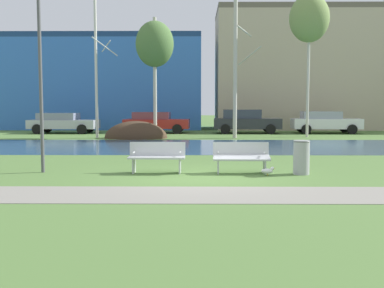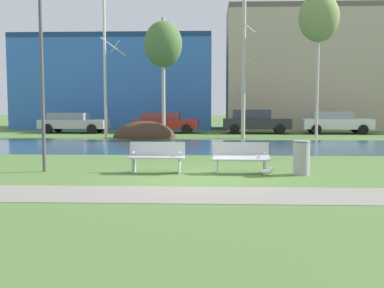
{
  "view_description": "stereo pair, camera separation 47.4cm",
  "coord_description": "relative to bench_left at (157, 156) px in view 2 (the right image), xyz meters",
  "views": [
    {
      "loc": [
        -0.08,
        -12.37,
        1.96
      ],
      "look_at": [
        -0.2,
        1.2,
        0.8
      ],
      "focal_mm": 43.78,
      "sensor_mm": 36.0,
      "label": 1
    },
    {
      "loc": [
        0.39,
        -12.35,
        1.96
      ],
      "look_at": [
        -0.2,
        1.2,
        0.8
      ],
      "focal_mm": 43.78,
      "sensor_mm": 36.0,
      "label": 2
    }
  ],
  "objects": [
    {
      "name": "ground_plane",
      "position": [
        1.2,
        9.17,
        -0.47
      ],
      "size": [
        120.0,
        120.0,
        0.0
      ],
      "primitive_type": "plane",
      "color": "#517538"
    },
    {
      "name": "parked_van_nearest_silver",
      "position": [
        -7.89,
        18.2,
        0.26
      ],
      "size": [
        4.59,
        2.23,
        1.36
      ],
      "color": "#B2B5BC",
      "rests_on": "ground"
    },
    {
      "name": "birch_center_left",
      "position": [
        3.38,
        13.83,
        3.75
      ],
      "size": [
        1.59,
        2.37,
        8.34
      ],
      "color": "#BCB7A8",
      "rests_on": "ground"
    },
    {
      "name": "streetlamp",
      "position": [
        -3.29,
        0.08,
        3.36
      ],
      "size": [
        0.32,
        0.32,
        5.81
      ],
      "color": "#4C4C51",
      "rests_on": "ground"
    },
    {
      "name": "bench_right",
      "position": [
        2.4,
        0.0,
        0.0
      ],
      "size": [
        1.61,
        0.6,
        0.87
      ],
      "color": "#B2B5B7",
      "rests_on": "ground"
    },
    {
      "name": "building_beige_block",
      "position": [
        9.31,
        24.34,
        4.18
      ],
      "size": [
        13.16,
        6.18,
        9.31
      ],
      "color": "#BCAD8E",
      "rests_on": "ground"
    },
    {
      "name": "river_band",
      "position": [
        1.2,
        8.49,
        -0.47
      ],
      "size": [
        80.0,
        7.71,
        0.01
      ],
      "primitive_type": "cube",
      "color": "#33516B",
      "rests_on": "ground"
    },
    {
      "name": "bench_left",
      "position": [
        0.0,
        0.0,
        0.0
      ],
      "size": [
        1.61,
        0.6,
        0.87
      ],
      "color": "#B2B5B7",
      "rests_on": "ground"
    },
    {
      "name": "parked_wagon_fourth_white",
      "position": [
        9.74,
        18.26,
        0.31
      ],
      "size": [
        4.55,
        2.26,
        1.48
      ],
      "color": "silver",
      "rests_on": "ground"
    },
    {
      "name": "soil_mound",
      "position": [
        -2.35,
        13.64,
        -0.47
      ],
      "size": [
        3.61,
        2.53,
        1.97
      ],
      "primitive_type": "ellipsoid",
      "color": "#423021",
      "rests_on": "ground"
    },
    {
      "name": "paved_path_strip",
      "position": [
        1.2,
        -3.22,
        -0.47
      ],
      "size": [
        60.0,
        1.91,
        0.01
      ],
      "primitive_type": "cube",
      "color": "gray",
      "rests_on": "ground"
    },
    {
      "name": "birch_far_left",
      "position": [
        -4.58,
        13.69,
        4.17
      ],
      "size": [
        1.36,
        2.15,
        9.24
      ],
      "color": "beige",
      "rests_on": "ground"
    },
    {
      "name": "parked_hatch_third_dark",
      "position": [
        4.45,
        18.3,
        0.36
      ],
      "size": [
        4.55,
        2.21,
        1.59
      ],
      "color": "#282B30",
      "rests_on": "ground"
    },
    {
      "name": "parked_sedan_second_red",
      "position": [
        -1.65,
        18.48,
        0.29
      ],
      "size": [
        4.46,
        2.11,
        1.42
      ],
      "color": "maroon",
      "rests_on": "ground"
    },
    {
      "name": "birch_left",
      "position": [
        -1.31,
        14.47,
        4.94
      ],
      "size": [
        2.23,
        2.23,
        6.99
      ],
      "color": "#BCB7A8",
      "rests_on": "ground"
    },
    {
      "name": "building_blue_store",
      "position": [
        -6.21,
        25.26,
        3.19
      ],
      "size": [
        15.38,
        7.25,
        7.32
      ],
      "color": "#3870C6",
      "rests_on": "ground"
    },
    {
      "name": "seagull",
      "position": [
        3.09,
        -0.45,
        -0.34
      ],
      "size": [
        0.39,
        0.14,
        0.24
      ],
      "color": "white",
      "rests_on": "ground"
    },
    {
      "name": "trash_bin",
      "position": [
        4.05,
        -0.22,
        0.02
      ],
      "size": [
        0.48,
        0.48,
        0.95
      ],
      "color": "#999B9E",
      "rests_on": "ground"
    },
    {
      "name": "birch_center",
      "position": [
        7.73,
        14.72,
        6.45
      ],
      "size": [
        2.33,
        2.33,
        8.93
      ],
      "color": "beige",
      "rests_on": "ground"
    }
  ]
}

